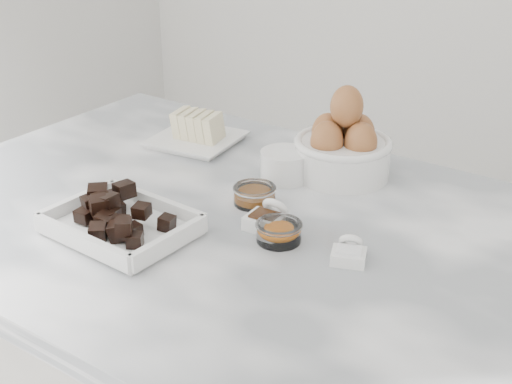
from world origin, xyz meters
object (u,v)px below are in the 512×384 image
zest_bowl (279,231)px  sugar_ramekin (285,164)px  butter_plate (195,132)px  vanilla_spoon (268,218)px  chocolate_dish (121,220)px  salt_spoon (349,252)px  egg_bowl (343,147)px  honey_bowl (255,195)px

zest_bowl → sugar_ramekin: bearing=120.9°
butter_plate → vanilla_spoon: size_ratio=2.36×
chocolate_dish → salt_spoon: (0.33, 0.14, -0.01)m
chocolate_dish → vanilla_spoon: chocolate_dish is taller
butter_plate → vanilla_spoon: butter_plate is taller
egg_bowl → vanilla_spoon: bearing=-89.5°
chocolate_dish → honey_bowl: size_ratio=3.07×
sugar_ramekin → vanilla_spoon: (0.08, -0.17, -0.01)m
egg_bowl → vanilla_spoon: size_ratio=2.32×
vanilla_spoon → zest_bowl: bearing=-35.7°
sugar_ramekin → salt_spoon: size_ratio=1.23×
butter_plate → egg_bowl: 0.33m
egg_bowl → honey_bowl: (-0.06, -0.19, -0.04)m
honey_bowl → salt_spoon: bearing=-18.1°
butter_plate → zest_bowl: butter_plate is taller
sugar_ramekin → zest_bowl: bearing=-59.1°
chocolate_dish → sugar_ramekin: chocolate_dish is taller
chocolate_dish → vanilla_spoon: bearing=40.5°
salt_spoon → zest_bowl: bearing=-174.2°
sugar_ramekin → honey_bowl: 0.12m
zest_bowl → salt_spoon: (0.12, 0.01, -0.00)m
honey_bowl → zest_bowl: (0.11, -0.08, 0.00)m
chocolate_dish → egg_bowl: size_ratio=1.27×
honey_bowl → vanilla_spoon: size_ratio=0.96×
honey_bowl → zest_bowl: size_ratio=1.02×
vanilla_spoon → salt_spoon: vanilla_spoon is taller
egg_bowl → honey_bowl: egg_bowl is taller
chocolate_dish → egg_bowl: 0.44m
egg_bowl → salt_spoon: bearing=-58.9°
butter_plate → salt_spoon: size_ratio=2.52×
vanilla_spoon → honey_bowl: bearing=139.9°
chocolate_dish → sugar_ramekin: 0.34m
egg_bowl → salt_spoon: egg_bowl is taller
chocolate_dish → butter_plate: bearing=112.6°
zest_bowl → salt_spoon: bearing=5.8°
chocolate_dish → egg_bowl: egg_bowl is taller
sugar_ramekin → egg_bowl: bearing=43.4°
sugar_ramekin → salt_spoon: sugar_ramekin is taller
butter_plate → sugar_ramekin: butter_plate is taller
salt_spoon → vanilla_spoon: bearing=173.9°
egg_bowl → butter_plate: bearing=-174.7°
butter_plate → sugar_ramekin: bearing=-9.9°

